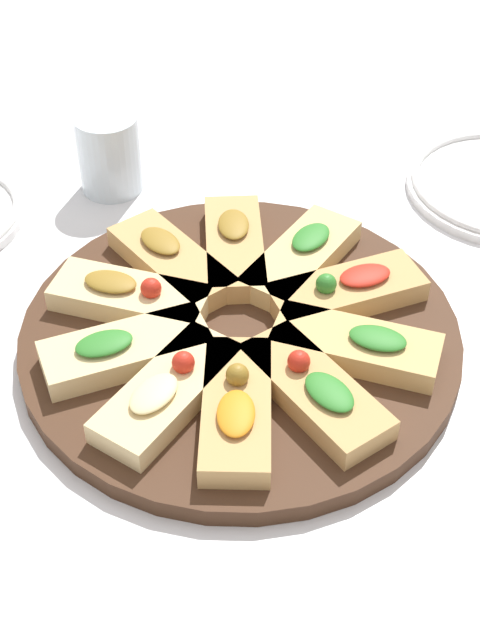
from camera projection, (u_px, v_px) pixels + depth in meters
ground_plane at (240, 343)px, 0.84m from camera, size 3.00×3.00×0.00m
serving_board at (240, 336)px, 0.84m from camera, size 0.41×0.41×0.02m
focaccia_slice_0 at (314, 390)px, 0.76m from camera, size 0.09×0.16×0.04m
focaccia_slice_1 at (357, 345)px, 0.80m from camera, size 0.11×0.16×0.03m
focaccia_slice_2 at (347, 291)px, 0.85m from camera, size 0.16×0.12×0.04m
focaccia_slice_3 at (301, 257)px, 0.89m from camera, size 0.16×0.08×0.03m
focaccia_slice_4 at (234, 246)px, 0.90m from camera, size 0.15×0.14×0.03m
focaccia_slice_5 at (171, 261)px, 0.88m from camera, size 0.08×0.16×0.03m
focaccia_slice_6 at (130, 296)px, 0.84m from camera, size 0.11×0.16×0.04m
focaccia_slice_7 at (125, 350)px, 0.79m from camera, size 0.16×0.12×0.03m
focaccia_slice_8 at (168, 391)px, 0.75m from camera, size 0.16×0.08×0.04m
focaccia_slice_9 at (237, 408)px, 0.74m from camera, size 0.15×0.14×0.04m
water_glass at (109, 153)px, 1.00m from camera, size 0.07×0.07×0.09m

